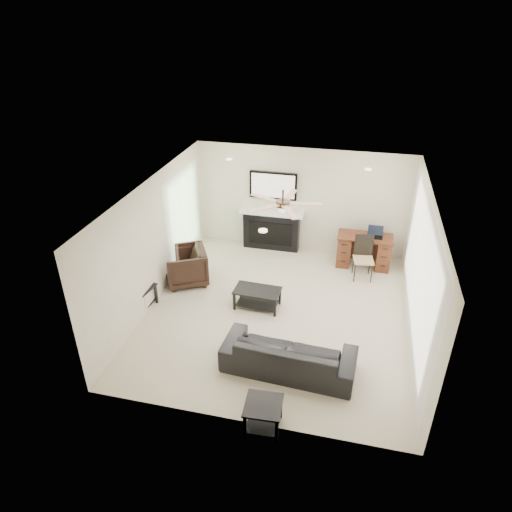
# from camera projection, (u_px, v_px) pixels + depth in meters

# --- Properties ---
(room_shell) EXTENTS (5.50, 5.54, 2.52)m
(room_shell) POSITION_uv_depth(u_px,v_px,m) (292.00, 234.00, 8.16)
(room_shell) COLOR beige
(room_shell) RESTS_ON ground
(sofa) EXTENTS (2.21, 0.98, 0.63)m
(sofa) POSITION_uv_depth(u_px,v_px,m) (289.00, 354.00, 7.41)
(sofa) COLOR black
(sofa) RESTS_ON ground
(armchair) EXTENTS (1.16, 1.15, 0.79)m
(armchair) POSITION_uv_depth(u_px,v_px,m) (186.00, 266.00, 9.72)
(armchair) COLOR black
(armchair) RESTS_ON ground
(coffee_table) EXTENTS (0.92, 0.54, 0.40)m
(coffee_table) POSITION_uv_depth(u_px,v_px,m) (257.00, 298.00, 9.01)
(coffee_table) COLOR black
(coffee_table) RESTS_ON ground
(end_table_near) EXTENTS (0.55, 0.55, 0.45)m
(end_table_near) POSITION_uv_depth(u_px,v_px,m) (263.00, 416.00, 6.42)
(end_table_near) COLOR black
(end_table_near) RESTS_ON ground
(end_table_left) EXTENTS (0.58, 0.58, 0.45)m
(end_table_left) POSITION_uv_depth(u_px,v_px,m) (141.00, 296.00, 9.02)
(end_table_left) COLOR black
(end_table_left) RESTS_ON ground
(fireplace_unit) EXTENTS (1.52, 0.34, 1.91)m
(fireplace_unit) POSITION_uv_depth(u_px,v_px,m) (272.00, 212.00, 10.82)
(fireplace_unit) COLOR black
(fireplace_unit) RESTS_ON ground
(desk) EXTENTS (1.22, 0.56, 0.76)m
(desk) POSITION_uv_depth(u_px,v_px,m) (364.00, 251.00, 10.34)
(desk) COLOR #38120E
(desk) RESTS_ON ground
(desk_chair) EXTENTS (0.48, 0.49, 0.97)m
(desk_chair) POSITION_uv_depth(u_px,v_px,m) (364.00, 258.00, 9.82)
(desk_chair) COLOR black
(desk_chair) RESTS_ON ground
(laptop) EXTENTS (0.33, 0.24, 0.23)m
(laptop) POSITION_uv_depth(u_px,v_px,m) (375.00, 233.00, 10.04)
(laptop) COLOR black
(laptop) RESTS_ON desk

